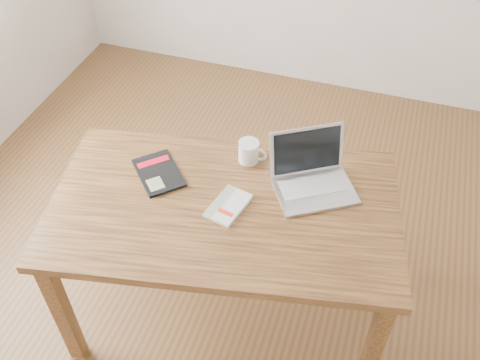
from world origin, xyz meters
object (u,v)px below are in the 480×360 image
(desk, at_px, (225,218))
(white_guidebook, at_px, (228,206))
(black_guidebook, at_px, (159,173))
(coffee_mug, at_px, (249,151))
(laptop, at_px, (312,176))

(desk, height_order, white_guidebook, white_guidebook)
(black_guidebook, bearing_deg, coffee_mug, -12.84)
(black_guidebook, bearing_deg, white_guidebook, -58.15)
(black_guidebook, height_order, coffee_mug, coffee_mug)
(black_guidebook, bearing_deg, laptop, -31.16)
(laptop, distance_m, coffee_mug, 0.31)
(desk, relative_size, coffee_mug, 11.71)
(desk, xyz_separation_m, laptop, (0.32, 0.23, 0.14))
(laptop, bearing_deg, coffee_mug, 135.90)
(desk, relative_size, laptop, 3.73)
(white_guidebook, bearing_deg, desk, 167.43)
(coffee_mug, bearing_deg, desk, -88.87)
(desk, distance_m, white_guidebook, 0.10)
(white_guidebook, xyz_separation_m, coffee_mug, (-0.00, 0.30, 0.04))
(black_guidebook, distance_m, coffee_mug, 0.41)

